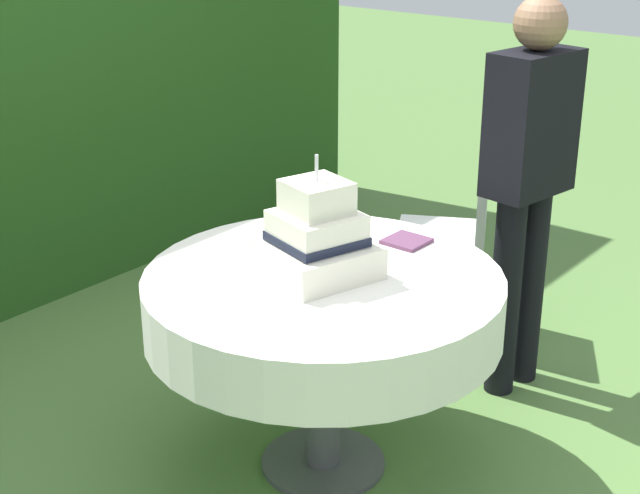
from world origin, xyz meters
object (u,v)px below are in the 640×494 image
at_px(napkin_stack, 407,241).
at_px(wedding_cake, 317,239).
at_px(serving_plate_near, 273,241).
at_px(serving_plate_far, 315,237).
at_px(cake_table, 323,305).
at_px(standing_person, 528,173).
at_px(garden_chair, 459,222).

bearing_deg(napkin_stack, wedding_cake, 169.36).
distance_m(serving_plate_near, serving_plate_far, 0.16).
bearing_deg(wedding_cake, cake_table, -83.74).
height_order(cake_table, standing_person, standing_person).
bearing_deg(garden_chair, standing_person, -121.58).
relative_size(wedding_cake, garden_chair, 0.47).
distance_m(garden_chair, standing_person, 0.65).
relative_size(napkin_stack, garden_chair, 0.16).
xyz_separation_m(serving_plate_near, serving_plate_far, (0.13, -0.09, 0.00)).
bearing_deg(serving_plate_near, napkin_stack, -51.37).
height_order(cake_table, wedding_cake, wedding_cake).
height_order(cake_table, serving_plate_near, serving_plate_near).
distance_m(cake_table, wedding_cake, 0.24).
height_order(cake_table, napkin_stack, napkin_stack).
distance_m(serving_plate_far, standing_person, 0.88).
bearing_deg(napkin_stack, standing_person, -20.11).
relative_size(cake_table, wedding_cake, 2.90).
bearing_deg(cake_table, serving_plate_near, 70.37).
bearing_deg(standing_person, napkin_stack, 159.89).
bearing_deg(cake_table, garden_chair, 9.09).
height_order(wedding_cake, serving_plate_near, wedding_cake).
xyz_separation_m(cake_table, serving_plate_near, (0.12, 0.33, 0.12)).
bearing_deg(wedding_cake, serving_plate_near, 68.41).
bearing_deg(wedding_cake, standing_person, -16.05).
bearing_deg(standing_person, cake_table, 165.31).
distance_m(napkin_stack, standing_person, 0.60).
distance_m(serving_plate_near, garden_chair, 1.15).
xyz_separation_m(serving_plate_far, garden_chair, (0.99, -0.04, -0.22)).
relative_size(wedding_cake, serving_plate_far, 4.08).
bearing_deg(garden_chair, wedding_cake, -172.07).
bearing_deg(serving_plate_near, garden_chair, -6.59).
bearing_deg(napkin_stack, garden_chair, 17.20).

